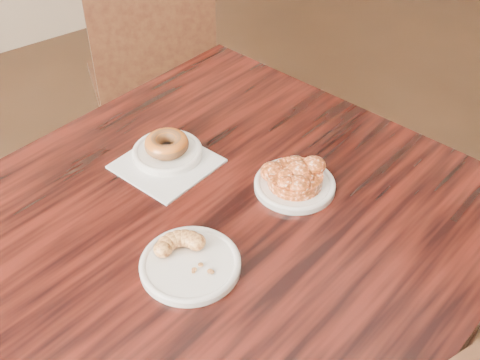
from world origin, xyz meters
TOP-DOWN VIEW (x-y plane):
  - cafe_table at (-0.24, 0.20)m, footprint 1.11×1.11m
  - chair_far at (0.08, 1.13)m, footprint 0.51×0.51m
  - napkin at (-0.26, 0.39)m, footprint 0.22×0.22m
  - plate_donut at (-0.25, 0.41)m, footprint 0.15×0.15m
  - plate_cruller at (-0.37, 0.12)m, footprint 0.17×0.17m
  - plate_fritter at (-0.09, 0.18)m, footprint 0.16×0.16m
  - glazed_donut at (-0.25, 0.41)m, footprint 0.09×0.09m
  - apple_fritter at (-0.09, 0.18)m, footprint 0.15×0.15m
  - cruller_fragment at (-0.37, 0.12)m, footprint 0.11×0.11m

SIDE VIEW (x-z plane):
  - cafe_table at x=-0.24m, z-range 0.00..0.75m
  - chair_far at x=0.08m, z-range 0.00..0.90m
  - napkin at x=-0.26m, z-range 0.75..0.75m
  - plate_cruller at x=-0.37m, z-range 0.75..0.76m
  - plate_fritter at x=-0.09m, z-range 0.75..0.76m
  - plate_donut at x=-0.25m, z-range 0.75..0.77m
  - cruller_fragment at x=-0.37m, z-range 0.76..0.79m
  - apple_fritter at x=-0.09m, z-range 0.76..0.80m
  - glazed_donut at x=-0.25m, z-range 0.77..0.80m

